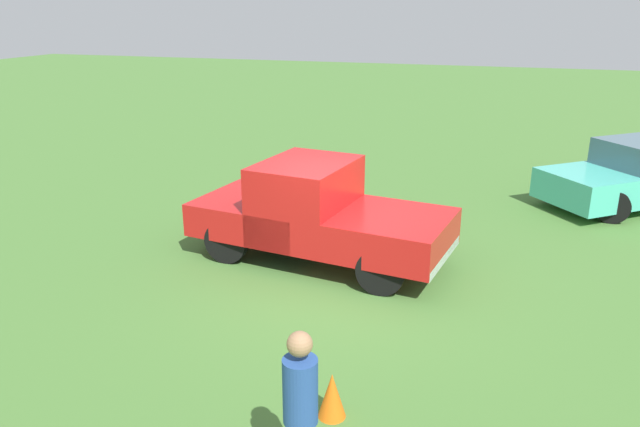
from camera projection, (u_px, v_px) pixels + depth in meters
ground_plane at (335, 282)px, 10.32m from camera, size 80.00×80.00×0.00m
pickup_truck at (314, 210)px, 10.96m from camera, size 4.84×2.54×1.82m
sedan_near at (640, 175)px, 14.15m from camera, size 4.69×4.35×1.50m
person_bystander at (300, 407)px, 5.51m from camera, size 0.38×0.38×1.77m
traffic_cone at (332, 395)px, 6.88m from camera, size 0.32×0.32×0.55m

